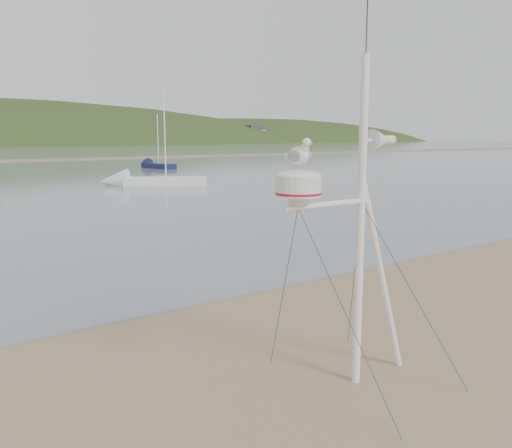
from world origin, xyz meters
TOP-DOWN VIEW (x-y plane):
  - mast_rig at (2.89, -0.13)m, footprint 2.27×2.42m
  - sailboat_blue_far at (22.23, 45.98)m, footprint 1.93×5.87m
  - sailboat_white_near at (12.76, 28.36)m, footprint 6.73×5.28m

SIDE VIEW (x-z plane):
  - sailboat_white_near at x=12.76m, z-range -3.16..3.76m
  - sailboat_blue_far at x=22.23m, z-range -2.58..3.19m
  - mast_rig at x=2.89m, z-range -1.32..3.79m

